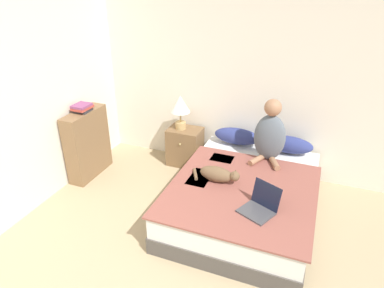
# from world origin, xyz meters

# --- Properties ---
(wall_back) EXTENTS (5.28, 0.05, 2.55)m
(wall_back) POSITION_xyz_m (0.00, 3.28, 1.27)
(wall_back) COLOR silver
(wall_back) RESTS_ON ground_plane
(wall_side) EXTENTS (0.05, 4.26, 2.55)m
(wall_side) POSITION_xyz_m (-2.16, 1.63, 1.27)
(wall_side) COLOR silver
(wall_side) RESTS_ON ground_plane
(bed) EXTENTS (1.54, 2.01, 0.45)m
(bed) POSITION_xyz_m (0.20, 2.21, 0.22)
(bed) COLOR #4C4742
(bed) RESTS_ON ground_plane
(pillow_near) EXTENTS (0.62, 0.25, 0.21)m
(pillow_near) POSITION_xyz_m (-0.14, 3.06, 0.56)
(pillow_near) COLOR navy
(pillow_near) RESTS_ON bed
(pillow_far) EXTENTS (0.62, 0.25, 0.21)m
(pillow_far) POSITION_xyz_m (0.53, 3.06, 0.56)
(pillow_far) COLOR navy
(pillow_far) RESTS_ON bed
(person_sitting) EXTENTS (0.38, 0.37, 0.78)m
(person_sitting) POSITION_xyz_m (0.33, 2.78, 0.79)
(person_sitting) COLOR slate
(person_sitting) RESTS_ON bed
(cat_tabby) EXTENTS (0.58, 0.21, 0.18)m
(cat_tabby) POSITION_xyz_m (-0.09, 2.08, 0.54)
(cat_tabby) COLOR brown
(cat_tabby) RESTS_ON bed
(laptop_open) EXTENTS (0.41, 0.41, 0.26)m
(laptop_open) POSITION_xyz_m (0.44, 1.72, 0.50)
(laptop_open) COLOR #424247
(laptop_open) RESTS_ON bed
(nightstand) EXTENTS (0.47, 0.37, 0.55)m
(nightstand) POSITION_xyz_m (-0.89, 3.04, 0.28)
(nightstand) COLOR brown
(nightstand) RESTS_ON ground_plane
(table_lamp) EXTENTS (0.27, 0.27, 0.48)m
(table_lamp) POSITION_xyz_m (-0.95, 3.03, 0.88)
(table_lamp) COLOR tan
(table_lamp) RESTS_ON nightstand
(bookshelf) EXTENTS (0.23, 0.69, 0.92)m
(bookshelf) POSITION_xyz_m (-2.00, 2.29, 0.46)
(bookshelf) COLOR brown
(bookshelf) RESTS_ON ground_plane
(book_stack_top) EXTENTS (0.20, 0.25, 0.10)m
(book_stack_top) POSITION_xyz_m (-1.99, 2.29, 0.98)
(book_stack_top) COLOR #2D2D33
(book_stack_top) RESTS_ON bookshelf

